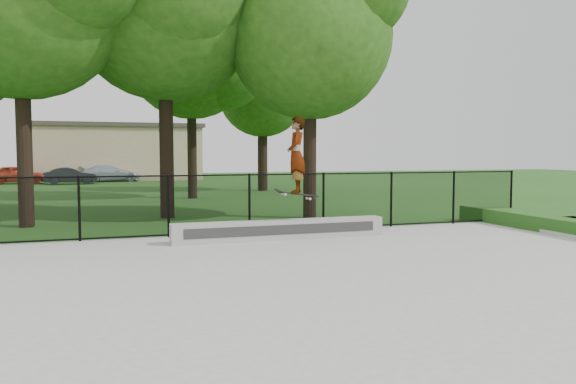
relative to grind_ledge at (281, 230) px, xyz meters
name	(u,v)px	position (x,y,z in m)	size (l,w,h in m)	color
ground	(349,290)	(-0.44, -4.70, -0.29)	(100.00, 100.00, 0.00)	#245016
concrete_slab	(349,288)	(-0.44, -4.70, -0.26)	(14.00, 12.00, 0.06)	#A1A19C
grind_ledge	(281,230)	(0.00, 0.00, 0.00)	(5.08, 0.40, 0.45)	#A6A6A1
car_a	(17,175)	(-9.17, 29.10, 0.34)	(1.47, 3.63, 1.24)	#9E301C
car_b	(70,176)	(-5.76, 27.38, 0.27)	(1.18, 3.06, 1.11)	black
car_c	(110,173)	(-3.19, 30.15, 0.31)	(1.66, 3.75, 1.18)	#9CA8B1
skater_airborne	(296,156)	(0.30, -0.22, 1.71)	(0.84, 0.75, 1.90)	black
chainlink_fence	(249,203)	(-0.44, 1.20, 0.53)	(16.06, 0.06, 1.50)	black
tree_row	(146,37)	(-2.27, 8.90, 5.99)	(18.77, 17.98, 9.78)	black
distant_building	(119,152)	(-2.44, 33.30, 1.88)	(12.40, 6.40, 4.30)	tan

